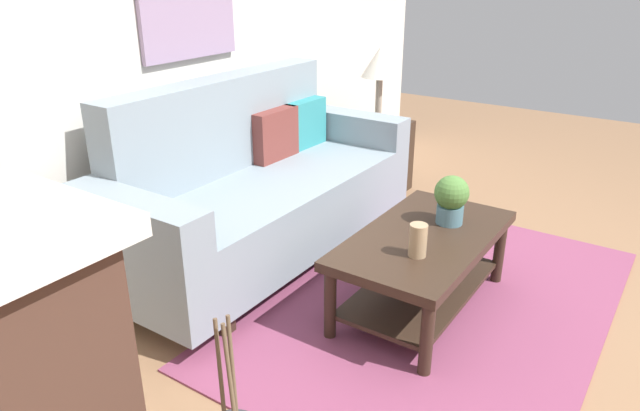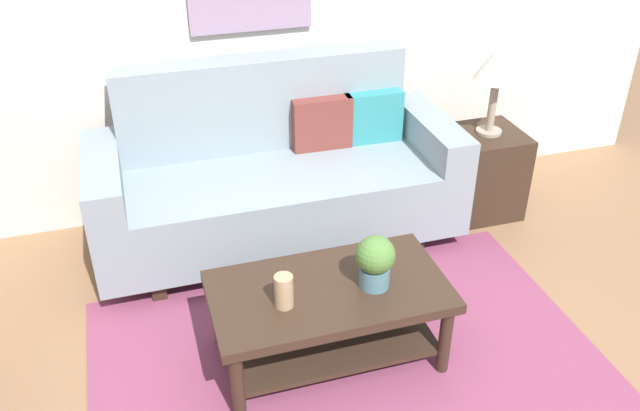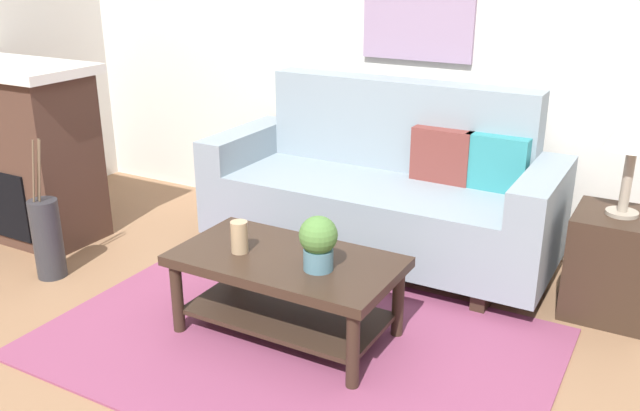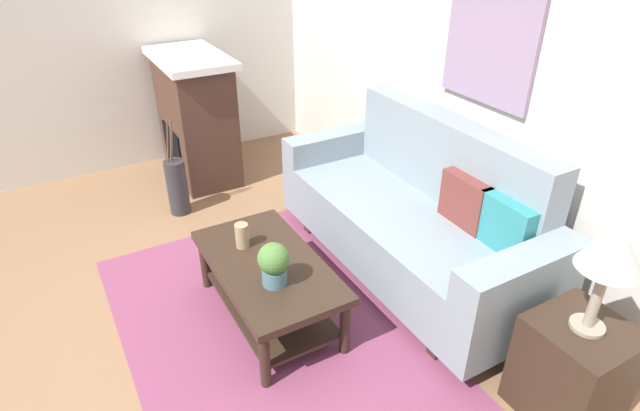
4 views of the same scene
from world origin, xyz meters
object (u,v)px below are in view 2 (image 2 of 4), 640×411
Objects in this scene: side_table at (483,172)px; coffee_table at (329,307)px; throw_pillow_teal at (373,116)px; potted_plant_tabletop at (375,260)px; tabletop_vase at (284,291)px; table_lamp at (498,66)px; couch at (275,177)px; throw_pillow_maroon at (322,123)px.

coffee_table is at bearing -143.24° from side_table.
throw_pillow_teal is 1.37× the size of potted_plant_tabletop.
potted_plant_tabletop is (0.43, 0.02, 0.06)m from tabletop_vase.
table_lamp reaches higher than tabletop_vase.
potted_plant_tabletop reaches higher than tabletop_vase.
tabletop_vase is 2.00m from table_lamp.
table_lamp is (0.00, 0.00, 0.71)m from side_table.
potted_plant_tabletop is at bearing -110.11° from throw_pillow_teal.
coffee_table is at bearing -90.64° from couch.
throw_pillow_teal is (0.66, 0.13, 0.25)m from couch.
tabletop_vase is at bearing -177.60° from potted_plant_tabletop.
potted_plant_tabletop is at bearing -137.50° from table_lamp.
side_table is at bearing -10.62° from throw_pillow_maroon.
couch is 0.71m from throw_pillow_teal.
couch is 1.37m from side_table.
side_table is (1.36, -0.07, -0.15)m from couch.
couch reaches higher than potted_plant_tabletop.
coffee_table is at bearing 167.39° from potted_plant_tabletop.
throw_pillow_maroon is (0.33, 0.13, 0.25)m from couch.
coffee_table is at bearing -118.68° from throw_pillow_teal.
coffee_table is 0.31m from tabletop_vase.
tabletop_vase is 0.29× the size of side_table.
table_lamp is (1.60, 1.09, 0.48)m from tabletop_vase.
table_lamp is at bearing 34.24° from tabletop_vase.
couch is 1.10m from coffee_table.
table_lamp is at bearing -15.34° from throw_pillow_teal.
potted_plant_tabletop is (-0.46, -1.27, -0.11)m from throw_pillow_teal.
couch reaches higher than side_table.
table_lamp reaches higher than throw_pillow_maroon.
side_table is (0.71, -0.19, -0.40)m from throw_pillow_teal.
throw_pillow_teal is 1.58m from tabletop_vase.
throw_pillow_teal is 0.63× the size of table_lamp.
coffee_table is (-0.01, -1.09, -0.12)m from couch.
side_table is at bearing 0.00° from table_lamp.
throw_pillow_teal is at bearing 0.00° from throw_pillow_maroon.
tabletop_vase is 0.61× the size of potted_plant_tabletop.
throw_pillow_maroon is at bearing 83.87° from potted_plant_tabletop.
throw_pillow_maroon reaches higher than tabletop_vase.
throw_pillow_maroon is 1.32m from coffee_table.
throw_pillow_maroon is 2.25× the size of tabletop_vase.
table_lamp is (1.17, 1.07, 0.42)m from potted_plant_tabletop.
throw_pillow_teal is (0.33, 0.00, 0.00)m from throw_pillow_maroon.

